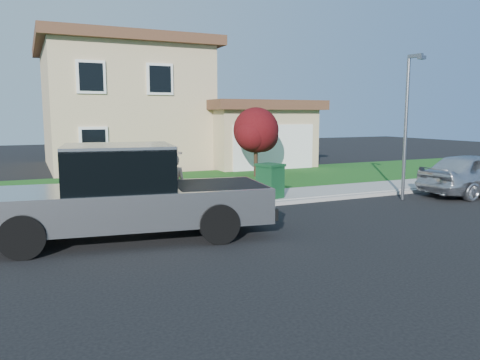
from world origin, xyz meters
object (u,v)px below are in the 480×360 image
ornamental_tree (256,132)px  pickup_truck (126,195)px  woman (174,185)px  sedan (477,174)px  street_lamp (407,118)px  trash_bin (270,180)px

ornamental_tree → pickup_truck: bearing=-132.6°
woman → sedan: size_ratio=0.44×
woman → ornamental_tree: bearing=-106.8°
pickup_truck → ornamental_tree: bearing=55.7°
pickup_truck → woman: bearing=50.6°
pickup_truck → ornamental_tree: 11.11m
woman → sedan: (11.10, -0.70, -0.18)m
ornamental_tree → street_lamp: size_ratio=0.65×
woman → trash_bin: 3.89m
pickup_truck → woman: (1.59, 1.45, -0.07)m
sedan → street_lamp: bearing=82.2°
pickup_truck → street_lamp: street_lamp is taller
pickup_truck → sedan: pickup_truck is taller
pickup_truck → trash_bin: bearing=35.3°
woman → trash_bin: (3.68, 1.24, -0.23)m
sedan → street_lamp: size_ratio=0.94×
woman → sedan: woman is taller
ornamental_tree → trash_bin: 6.04m
trash_bin → street_lamp: street_lamp is taller
pickup_truck → street_lamp: (9.64, 1.14, 1.74)m
pickup_truck → trash_bin: pickup_truck is taller
trash_bin → street_lamp: size_ratio=0.23×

